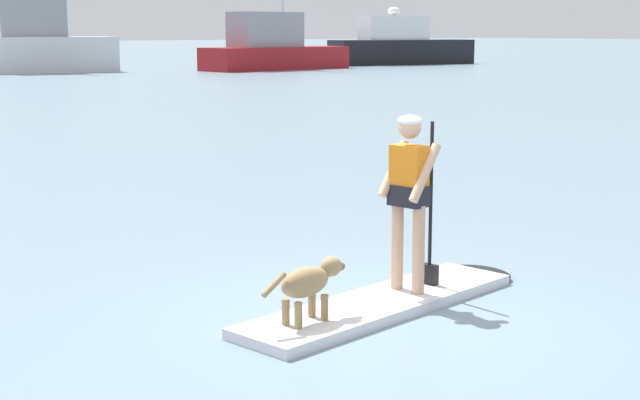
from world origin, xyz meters
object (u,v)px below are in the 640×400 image
(dog, at_px, (309,283))
(moored_boat_port, at_px, (40,44))
(paddleboard, at_px, (395,299))
(moored_boat_starboard, at_px, (272,48))
(person_paddler, at_px, (410,190))
(moored_boat_center, at_px, (400,46))

(dog, relative_size, moored_boat_port, 0.09)
(paddleboard, relative_size, moored_boat_port, 0.33)
(moored_boat_port, height_order, moored_boat_starboard, moored_boat_starboard)
(paddleboard, distance_m, moored_boat_starboard, 53.72)
(paddleboard, relative_size, person_paddler, 2.09)
(dog, relative_size, moored_boat_starboard, 0.09)
(paddleboard, xyz_separation_m, moored_boat_starboard, (27.00, 46.42, 1.33))
(paddleboard, bearing_deg, moored_boat_port, 75.40)
(moored_boat_starboard, bearing_deg, dog, -121.10)
(person_paddler, bearing_deg, moored_boat_starboard, 59.97)
(dog, xyz_separation_m, moored_boat_port, (14.40, 51.14, 1.28))
(person_paddler, bearing_deg, paddleboard, -167.99)
(paddleboard, distance_m, moored_boat_center, 62.96)
(paddleboard, height_order, moored_boat_port, moored_boat_port)
(paddleboard, distance_m, moored_boat_port, 52.62)
(moored_boat_starboard, bearing_deg, person_paddler, -120.03)
(moored_boat_port, xyz_separation_m, moored_boat_starboard, (13.75, -4.48, -0.35))
(dog, bearing_deg, moored_boat_starboard, 58.90)
(person_paddler, distance_m, moored_boat_port, 52.51)
(moored_boat_port, bearing_deg, dog, -105.73)
(dog, height_order, moored_boat_starboard, moored_boat_starboard)
(moored_boat_port, xyz_separation_m, moored_boat_center, (26.35, -1.97, -0.37))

